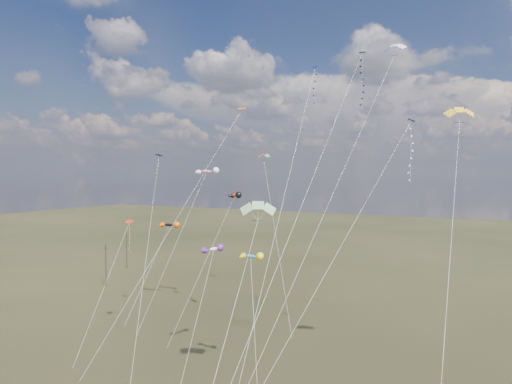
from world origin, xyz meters
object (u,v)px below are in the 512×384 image
at_px(utility_pole_far, 127,250).
at_px(diamond_black_high, 355,95).
at_px(utility_pole_near, 106,265).
at_px(parafoil_yellow, 460,111).
at_px(novelty_black_orange, 169,225).

distance_m(utility_pole_far, diamond_black_high, 69.04).
height_order(utility_pole_near, parafoil_yellow, parafoil_yellow).
distance_m(diamond_black_high, novelty_black_orange, 36.83).
distance_m(utility_pole_near, diamond_black_high, 57.99).
distance_m(diamond_black_high, parafoil_yellow, 12.91).
bearing_deg(utility_pole_near, utility_pole_far, 119.74).
bearing_deg(parafoil_yellow, utility_pole_far, 155.33).
xyz_separation_m(utility_pole_far, diamond_black_high, (58.44, -26.04, 25.95)).
distance_m(parafoil_yellow, novelty_black_orange, 46.98).
xyz_separation_m(utility_pole_far, novelty_black_orange, (26.58, -18.70, 8.99)).
distance_m(utility_pole_near, parafoil_yellow, 67.98).
relative_size(utility_pole_near, parafoil_yellow, 0.29).
relative_size(utility_pole_near, utility_pole_far, 1.00).
height_order(utility_pole_far, novelty_black_orange, novelty_black_orange).
distance_m(utility_pole_far, parafoil_yellow, 79.80).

